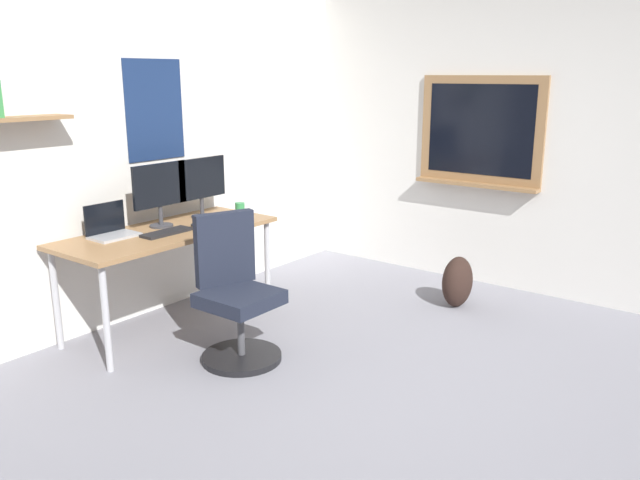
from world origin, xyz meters
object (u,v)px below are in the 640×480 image
(computer_mouse, at_px, (197,224))
(backpack, at_px, (457,282))
(monitor_primary, at_px, (160,190))
(monitor_secondary, at_px, (202,183))
(laptop, at_px, (111,229))
(office_chair, at_px, (236,298))
(keyboard, at_px, (167,232))
(coffee_mug, at_px, (240,208))
(desk, at_px, (168,239))

(computer_mouse, xyz_separation_m, backpack, (1.45, -1.41, -0.54))
(monitor_primary, bearing_deg, monitor_secondary, 0.00)
(laptop, bearing_deg, monitor_secondary, -3.45)
(office_chair, relative_size, computer_mouse, 9.13)
(keyboard, xyz_separation_m, computer_mouse, (0.28, -0.00, 0.01))
(monitor_primary, xyz_separation_m, backpack, (1.61, -1.60, -0.79))
(keyboard, distance_m, backpack, 2.29)
(keyboard, relative_size, computer_mouse, 3.56)
(monitor_secondary, height_order, computer_mouse, monitor_secondary)
(keyboard, bearing_deg, backpack, -39.11)
(keyboard, xyz_separation_m, coffee_mug, (0.78, 0.05, 0.04))
(monitor_secondary, bearing_deg, coffee_mug, -29.15)
(desk, distance_m, monitor_primary, 0.36)
(laptop, bearing_deg, desk, -23.74)
(laptop, relative_size, coffee_mug, 3.37)
(computer_mouse, distance_m, backpack, 2.09)
(desk, relative_size, keyboard, 4.33)
(backpack, bearing_deg, laptop, 140.63)
(backpack, bearing_deg, monitor_secondary, 127.07)
(desk, bearing_deg, backpack, -42.11)
(computer_mouse, bearing_deg, desk, 156.99)
(office_chair, relative_size, laptop, 3.06)
(office_chair, distance_m, computer_mouse, 0.81)
(computer_mouse, bearing_deg, laptop, 156.52)
(office_chair, distance_m, laptop, 1.03)
(desk, height_order, computer_mouse, computer_mouse)
(monitor_secondary, relative_size, backpack, 1.13)
(laptop, relative_size, monitor_secondary, 0.67)
(computer_mouse, bearing_deg, coffee_mug, 5.70)
(keyboard, xyz_separation_m, backpack, (1.73, -1.41, -0.53))
(coffee_mug, xyz_separation_m, backpack, (0.95, -1.46, -0.57))
(computer_mouse, xyz_separation_m, coffee_mug, (0.50, 0.05, 0.03))
(coffee_mug, height_order, backpack, coffee_mug)
(desk, bearing_deg, coffee_mug, -2.85)
(laptop, height_order, monitor_secondary, monitor_secondary)
(laptop, distance_m, monitor_secondary, 0.83)
(office_chair, xyz_separation_m, computer_mouse, (0.30, 0.68, 0.34))
(laptop, bearing_deg, keyboard, -40.97)
(backpack, bearing_deg, office_chair, 157.38)
(office_chair, xyz_separation_m, monitor_primary, (0.14, 0.87, 0.59))
(monitor_secondary, xyz_separation_m, coffee_mug, (0.26, -0.15, -0.22))
(monitor_primary, distance_m, computer_mouse, 0.36)
(coffee_mug, bearing_deg, desk, 177.15)
(laptop, bearing_deg, office_chair, -74.19)
(laptop, xyz_separation_m, keyboard, (0.28, -0.24, -0.04))
(monitor_secondary, height_order, keyboard, monitor_secondary)
(monitor_secondary, bearing_deg, keyboard, -159.44)
(laptop, relative_size, keyboard, 0.84)
(desk, xyz_separation_m, backpack, (1.65, -1.49, -0.46))
(desk, distance_m, office_chair, 0.81)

